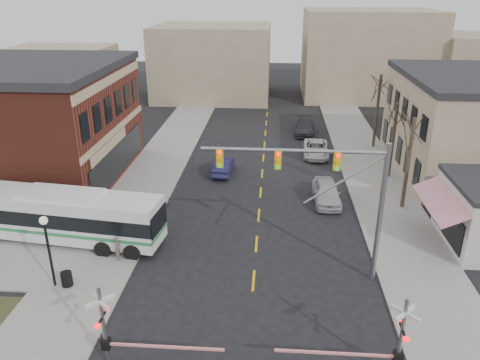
% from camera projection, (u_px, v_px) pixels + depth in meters
% --- Properties ---
extents(ground, '(160.00, 160.00, 0.00)m').
position_uv_depth(ground, '(252.00, 303.00, 24.27)').
color(ground, black).
rests_on(ground, ground).
extents(sidewalk_west, '(5.00, 60.00, 0.12)m').
position_uv_depth(sidewalk_west, '(160.00, 162.00, 43.28)').
color(sidewalk_west, gray).
rests_on(sidewalk_west, ground).
extents(sidewalk_east, '(5.00, 60.00, 0.12)m').
position_uv_depth(sidewalk_east, '(368.00, 168.00, 41.98)').
color(sidewalk_east, gray).
rests_on(sidewalk_east, ground).
extents(tree_east_a, '(0.28, 0.28, 6.75)m').
position_uv_depth(tree_east_a, '(408.00, 164.00, 33.23)').
color(tree_east_a, '#382B21').
rests_on(tree_east_a, sidewalk_east).
extents(tree_east_b, '(0.28, 0.28, 6.30)m').
position_uv_depth(tree_east_b, '(393.00, 141.00, 38.81)').
color(tree_east_b, '#382B21').
rests_on(tree_east_b, sidewalk_east).
extents(tree_east_c, '(0.28, 0.28, 7.20)m').
position_uv_depth(tree_east_c, '(377.00, 111.00, 45.98)').
color(tree_east_c, '#382B21').
rests_on(tree_east_c, sidewalk_east).
extents(transit_bus, '(12.84, 4.28, 3.24)m').
position_uv_depth(transit_bus, '(64.00, 215.00, 29.46)').
color(transit_bus, silver).
rests_on(transit_bus, ground).
extents(traffic_signal_mast, '(9.61, 0.30, 8.00)m').
position_uv_depth(traffic_signal_mast, '(332.00, 184.00, 24.26)').
color(traffic_signal_mast, gray).
rests_on(traffic_signal_mast, ground).
extents(rr_crossing_west, '(5.60, 1.36, 4.00)m').
position_uv_depth(rr_crossing_west, '(114.00, 328.00, 19.63)').
color(rr_crossing_west, gray).
rests_on(rr_crossing_west, ground).
extents(rr_crossing_east, '(5.60, 1.36, 4.00)m').
position_uv_depth(rr_crossing_east, '(390.00, 340.00, 19.00)').
color(rr_crossing_east, gray).
rests_on(rr_crossing_east, ground).
extents(street_lamp, '(0.44, 0.44, 4.20)m').
position_uv_depth(street_lamp, '(46.00, 237.00, 24.36)').
color(street_lamp, black).
rests_on(street_lamp, sidewalk_west).
extents(trash_bin, '(0.60, 0.60, 0.82)m').
position_uv_depth(trash_bin, '(67.00, 279.00, 25.36)').
color(trash_bin, black).
rests_on(trash_bin, sidewalk_west).
extents(car_a, '(2.00, 4.79, 1.62)m').
position_uv_depth(car_a, '(326.00, 192.00, 35.21)').
color(car_a, '#ADACB1').
rests_on(car_a, ground).
extents(car_b, '(1.60, 4.21, 1.37)m').
position_uv_depth(car_b, '(223.00, 166.00, 40.61)').
color(car_b, '#1C1A42').
rests_on(car_b, ground).
extents(car_c, '(2.53, 5.10, 1.39)m').
position_uv_depth(car_c, '(316.00, 149.00, 44.81)').
color(car_c, silver).
rests_on(car_c, ground).
extents(car_d, '(2.51, 5.23, 1.47)m').
position_uv_depth(car_d, '(305.00, 127.00, 51.39)').
color(car_d, '#3A3A3F').
rests_on(car_d, ground).
extents(pedestrian_near, '(0.52, 0.65, 1.55)m').
position_uv_depth(pedestrian_near, '(118.00, 248.00, 27.58)').
color(pedestrian_near, '#655351').
rests_on(pedestrian_near, sidewalk_west).
extents(pedestrian_far, '(1.05, 1.09, 1.77)m').
position_uv_depth(pedestrian_far, '(94.00, 217.00, 31.07)').
color(pedestrian_far, '#383760').
rests_on(pedestrian_far, sidewalk_west).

